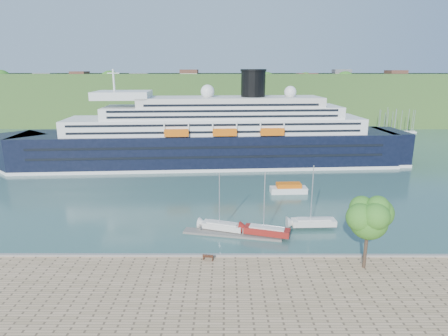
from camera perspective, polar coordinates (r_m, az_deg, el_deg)
ground at (r=53.93m, az=3.37°, el=-14.12°), size 400.00×400.00×0.00m
far_hillside at (r=192.66m, az=1.08°, el=10.63°), size 400.00×50.00×24.00m
quay_coping at (r=53.21m, az=3.41°, el=-13.14°), size 220.00×0.50×0.30m
cruise_ship at (r=103.11m, az=-2.47°, el=7.58°), size 117.64×25.11×26.22m
park_bench at (r=52.14m, az=-2.42°, el=-13.33°), size 1.62×0.93×0.98m
promenade_tree at (r=51.56m, az=21.04°, el=-8.75°), size 6.43×6.43×10.66m
floating_pontoon at (r=61.53m, az=1.24°, el=-10.08°), size 16.13×5.02×0.36m
sailboat_white_near at (r=61.11m, az=-0.24°, el=-5.53°), size 7.74×4.26×9.64m
sailboat_red at (r=59.42m, az=6.67°, el=-5.87°), size 8.34×4.43×10.38m
sailboat_white_far at (r=64.03m, az=13.71°, el=-4.60°), size 8.22×2.61×10.50m
tender_launch at (r=82.57m, az=9.81°, el=-3.01°), size 8.12×3.15×2.21m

